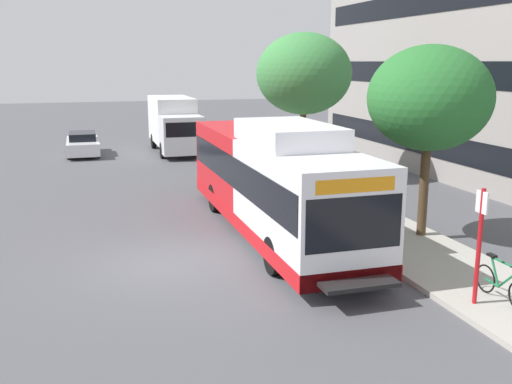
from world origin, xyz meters
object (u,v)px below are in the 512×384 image
object	(u,v)px
bicycle_parked	(502,283)
box_truck_background	(174,123)
parked_car_far_lane	(83,144)
transit_bus	(273,181)
street_tree_near_stop	(430,99)
street_tree_mid_block	(304,74)
bus_stop_sign_pole	(480,238)

from	to	relation	value
bicycle_parked	box_truck_background	xyz separation A→B (m)	(-3.29, 25.04, 1.18)
bicycle_parked	parked_car_far_lane	size ratio (longest dim) A/B	0.39
transit_bus	parked_car_far_lane	size ratio (longest dim) A/B	2.72
parked_car_far_lane	box_truck_background	distance (m)	5.47
bicycle_parked	box_truck_background	distance (m)	25.28
street_tree_near_stop	box_truck_background	size ratio (longest dim) A/B	0.82
street_tree_mid_block	parked_car_far_lane	xyz separation A→B (m)	(-9.72, 10.40, -4.16)
box_truck_background	parked_car_far_lane	bearing A→B (deg)	176.41
transit_bus	street_tree_near_stop	xyz separation A→B (m)	(4.20, -1.92, 2.60)
street_tree_near_stop	parked_car_far_lane	xyz separation A→B (m)	(-9.79, 20.34, -3.64)
transit_bus	bus_stop_sign_pole	distance (m)	7.28
transit_bus	parked_car_far_lane	xyz separation A→B (m)	(-5.59, 18.42, -1.04)
transit_bus	bus_stop_sign_pole	xyz separation A→B (m)	(2.42, -6.87, -0.05)
street_tree_mid_block	box_truck_background	size ratio (longest dim) A/B	0.93
bicycle_parked	street_tree_near_stop	distance (m)	6.38
parked_car_far_lane	bus_stop_sign_pole	bearing A→B (deg)	-72.44
street_tree_mid_block	box_truck_background	bearing A→B (deg)	113.47
bus_stop_sign_pole	box_truck_background	bearing A→B (deg)	96.08
bicycle_parked	parked_car_far_lane	bearing A→B (deg)	108.81
transit_bus	street_tree_mid_block	xyz separation A→B (m)	(4.13, 8.02, 3.12)
transit_bus	box_truck_background	bearing A→B (deg)	90.76
bicycle_parked	street_tree_near_stop	xyz separation A→B (m)	(1.15, 5.03, 3.75)
bicycle_parked	street_tree_near_stop	bearing A→B (deg)	77.14
bicycle_parked	street_tree_mid_block	size ratio (longest dim) A/B	0.27
bus_stop_sign_pole	street_tree_mid_block	world-z (taller)	street_tree_mid_block
street_tree_mid_block	street_tree_near_stop	bearing A→B (deg)	-89.60
bicycle_parked	box_truck_background	world-z (taller)	box_truck_background
bus_stop_sign_pole	street_tree_mid_block	bearing A→B (deg)	83.43
transit_bus	bicycle_parked	size ratio (longest dim) A/B	6.96
street_tree_mid_block	bus_stop_sign_pole	bearing A→B (deg)	-96.57
bus_stop_sign_pole	street_tree_near_stop	xyz separation A→B (m)	(1.78, 4.95, 2.66)
bus_stop_sign_pole	bicycle_parked	size ratio (longest dim) A/B	1.48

